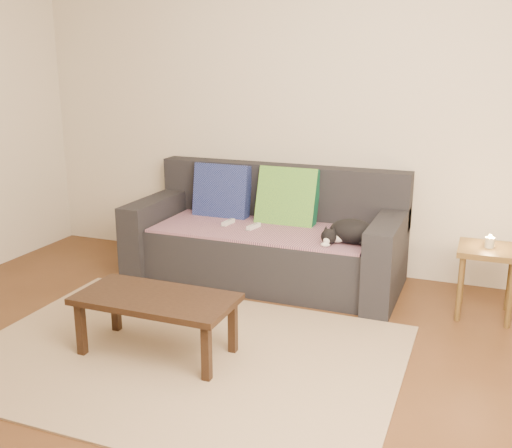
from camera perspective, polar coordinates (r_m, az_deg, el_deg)
name	(u,v)px	position (r m, az deg, el deg)	size (l,w,h in m)	color
ground	(171,368)	(3.53, -8.12, -13.43)	(4.50, 4.50, 0.00)	brown
back_wall	(286,110)	(4.95, 2.90, 10.77)	(4.50, 0.04, 2.60)	beige
sofa	(267,241)	(4.74, 1.08, -1.65)	(2.10, 0.94, 0.87)	#232328
throw_blanket	(263,229)	(4.62, 0.69, -0.52)	(1.66, 0.74, 0.02)	#43284C
cushion_navy	(222,193)	(4.98, -3.27, 2.99)	(0.47, 0.12, 0.47)	#121C4D
cushion_green	(287,198)	(4.77, 3.01, 2.45)	(0.48, 0.12, 0.48)	#0D5538
cat	(350,232)	(4.27, 8.96, -0.74)	(0.39, 0.30, 0.17)	black
wii_remote_a	(228,222)	(4.73, -2.66, 0.16)	(0.15, 0.04, 0.03)	white
wii_remote_b	(254,226)	(4.61, -0.22, -0.24)	(0.15, 0.04, 0.03)	white
side_table	(488,260)	(4.30, 21.21, -3.19)	(0.39, 0.39, 0.49)	brown
candle	(490,242)	(4.27, 21.37, -1.62)	(0.06, 0.06, 0.09)	beige
rug	(183,355)	(3.65, -6.94, -12.32)	(2.50, 1.80, 0.01)	tan
coffee_table	(156,304)	(3.56, -9.49, -7.48)	(0.93, 0.46, 0.37)	black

